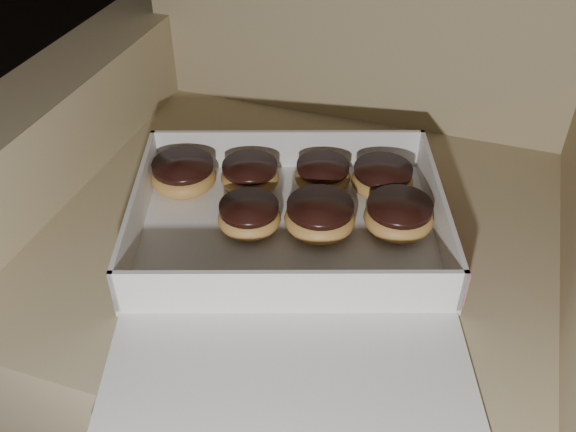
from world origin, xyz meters
The scene contains 12 objects.
armchair centered at (0.22, 0.42, 0.29)m, with size 0.90×0.76×0.94m.
bakery_box centered at (0.22, 0.28, 0.43)m, with size 0.52×0.56×0.07m.
donut_a centered at (0.04, 0.35, 0.45)m, with size 0.09×0.09×0.05m.
donut_b centered at (0.16, 0.30, 0.45)m, with size 0.08×0.08×0.04m.
donut_c centered at (0.22, 0.42, 0.45)m, with size 0.08×0.08×0.04m.
donut_d centered at (0.13, 0.38, 0.45)m, with size 0.08×0.08×0.04m.
donut_e centered at (0.31, 0.43, 0.45)m, with size 0.09×0.09×0.04m.
donut_f centered at (0.25, 0.32, 0.45)m, with size 0.09×0.09×0.05m.
donut_g centered at (0.34, 0.36, 0.45)m, with size 0.09×0.09×0.05m.
crumb_a centered at (0.26, 0.30, 0.43)m, with size 0.01×0.01×0.00m, color black.
crumb_b centered at (0.24, 0.31, 0.43)m, with size 0.01×0.01×0.00m, color black.
crumb_c centered at (0.33, 0.34, 0.43)m, with size 0.01×0.01×0.00m, color black.
Camera 1 is at (0.41, -0.30, 0.97)m, focal length 40.00 mm.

